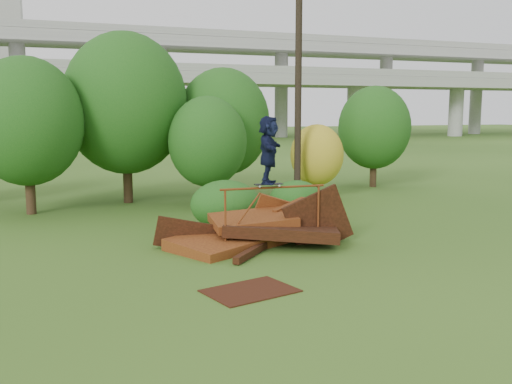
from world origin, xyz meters
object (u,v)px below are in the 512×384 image
object	(u,v)px
skater	(269,150)
utility_pole	(298,69)
flat_plate	(250,291)
scrap_pile	(258,232)

from	to	relation	value
skater	utility_pole	bearing A→B (deg)	-3.60
skater	flat_plate	world-z (taller)	skater
utility_pole	flat_plate	bearing A→B (deg)	-119.28
scrap_pile	skater	size ratio (longest dim) A/B	3.09
scrap_pile	flat_plate	distance (m)	4.39
scrap_pile	flat_plate	xyz separation A→B (m)	(-1.69, -4.04, -0.38)
skater	flat_plate	distance (m)	4.87
flat_plate	utility_pole	distance (m)	13.36
scrap_pile	flat_plate	world-z (taller)	scrap_pile
skater	utility_pole	xyz separation A→B (m)	(4.11, 7.03, 2.79)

